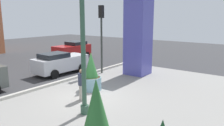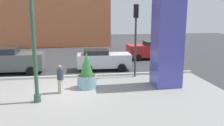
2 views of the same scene
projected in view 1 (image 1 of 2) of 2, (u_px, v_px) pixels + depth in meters
ground_plane at (40, 84)px, 14.27m from camera, size 60.00×60.00×0.00m
plaza_pavement at (116, 106)px, 10.74m from camera, size 18.00×10.00×0.02m
curb_strip at (49, 85)px, 13.74m from camera, size 18.00×0.24×0.16m
lamp_post at (83, 45)px, 9.26m from camera, size 0.44×0.44×6.24m
art_pillar_blue at (138, 38)px, 16.26m from camera, size 1.58×1.58×5.39m
potted_plant_by_pillar at (91, 75)px, 12.92m from camera, size 1.16×1.16×2.22m
potted_plant_curbside at (96, 120)px, 6.55m from camera, size 0.94×0.94×2.49m
traffic_light_far_side at (101, 28)px, 16.40m from camera, size 0.28×0.42×5.01m
car_passing_lane at (73, 50)px, 22.76m from camera, size 3.86×2.08×1.72m
car_far_lane at (60, 63)px, 16.76m from camera, size 4.20×2.05×1.62m
pedestrian_crossing at (82, 83)px, 11.30m from camera, size 0.48×0.48×1.63m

